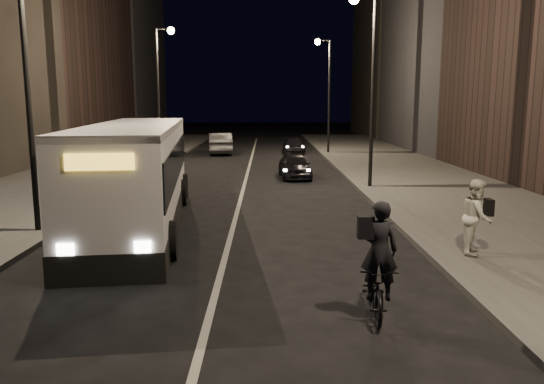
{
  "coord_description": "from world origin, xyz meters",
  "views": [
    {
      "loc": [
        1.04,
        -11.04,
        3.83
      ],
      "look_at": [
        1.18,
        2.61,
        1.5
      ],
      "focal_mm": 35.0,
      "sensor_mm": 36.0,
      "label": 1
    }
  ],
  "objects_px": {
    "car_mid": "(220,143)",
    "car_far": "(294,146)",
    "cyclist_on_bicycle": "(376,277)",
    "car_near": "(295,166)",
    "city_bus": "(137,170)",
    "streetlight_left_near": "(34,45)",
    "streetlight_left_far": "(162,76)",
    "pedestrian_woman": "(477,217)",
    "streetlight_right_mid": "(367,65)",
    "streetlight_right_far": "(326,80)"
  },
  "relations": [
    {
      "from": "cyclist_on_bicycle",
      "to": "car_near",
      "type": "bearing_deg",
      "value": 96.56
    },
    {
      "from": "car_near",
      "to": "car_far",
      "type": "distance_m",
      "value": 13.24
    },
    {
      "from": "cyclist_on_bicycle",
      "to": "car_mid",
      "type": "height_order",
      "value": "cyclist_on_bicycle"
    },
    {
      "from": "streetlight_right_far",
      "to": "streetlight_left_near",
      "type": "height_order",
      "value": "same"
    },
    {
      "from": "streetlight_left_near",
      "to": "pedestrian_woman",
      "type": "height_order",
      "value": "streetlight_left_near"
    },
    {
      "from": "streetlight_right_mid",
      "to": "car_near",
      "type": "bearing_deg",
      "value": 127.91
    },
    {
      "from": "streetlight_left_far",
      "to": "city_bus",
      "type": "bearing_deg",
      "value": -82.01
    },
    {
      "from": "cyclist_on_bicycle",
      "to": "car_far",
      "type": "height_order",
      "value": "cyclist_on_bicycle"
    },
    {
      "from": "city_bus",
      "to": "pedestrian_woman",
      "type": "relative_size",
      "value": 6.47
    },
    {
      "from": "pedestrian_woman",
      "to": "car_mid",
      "type": "height_order",
      "value": "pedestrian_woman"
    },
    {
      "from": "streetlight_left_far",
      "to": "cyclist_on_bicycle",
      "type": "distance_m",
      "value": 25.79
    },
    {
      "from": "streetlight_right_far",
      "to": "car_far",
      "type": "xyz_separation_m",
      "value": [
        -2.24,
        0.91,
        -4.81
      ]
    },
    {
      "from": "car_near",
      "to": "car_far",
      "type": "height_order",
      "value": "car_near"
    },
    {
      "from": "car_far",
      "to": "streetlight_right_mid",
      "type": "bearing_deg",
      "value": -83.17
    },
    {
      "from": "streetlight_right_mid",
      "to": "streetlight_left_near",
      "type": "bearing_deg",
      "value": -143.12
    },
    {
      "from": "cyclist_on_bicycle",
      "to": "pedestrian_woman",
      "type": "bearing_deg",
      "value": 52.22
    },
    {
      "from": "streetlight_right_far",
      "to": "car_mid",
      "type": "bearing_deg",
      "value": 177.41
    },
    {
      "from": "pedestrian_woman",
      "to": "car_near",
      "type": "relative_size",
      "value": 0.51
    },
    {
      "from": "city_bus",
      "to": "car_mid",
      "type": "bearing_deg",
      "value": 81.87
    },
    {
      "from": "streetlight_right_mid",
      "to": "city_bus",
      "type": "distance_m",
      "value": 11.21
    },
    {
      "from": "streetlight_right_far",
      "to": "car_mid",
      "type": "xyz_separation_m",
      "value": [
        -7.74,
        0.35,
        -4.58
      ]
    },
    {
      "from": "streetlight_left_near",
      "to": "streetlight_left_far",
      "type": "height_order",
      "value": "same"
    },
    {
      "from": "streetlight_right_mid",
      "to": "cyclist_on_bicycle",
      "type": "relative_size",
      "value": 3.77
    },
    {
      "from": "car_mid",
      "to": "car_far",
      "type": "distance_m",
      "value": 5.53
    },
    {
      "from": "city_bus",
      "to": "car_near",
      "type": "distance_m",
      "value": 11.65
    },
    {
      "from": "car_near",
      "to": "car_mid",
      "type": "height_order",
      "value": "car_mid"
    },
    {
      "from": "car_near",
      "to": "car_far",
      "type": "xyz_separation_m",
      "value": [
        0.63,
        13.23,
        -0.07
      ]
    },
    {
      "from": "streetlight_left_near",
      "to": "car_mid",
      "type": "relative_size",
      "value": 1.71
    },
    {
      "from": "streetlight_left_far",
      "to": "cyclist_on_bicycle",
      "type": "bearing_deg",
      "value": -70.79
    },
    {
      "from": "streetlight_right_mid",
      "to": "car_near",
      "type": "relative_size",
      "value": 2.23
    },
    {
      "from": "car_mid",
      "to": "city_bus",
      "type": "bearing_deg",
      "value": 81.85
    },
    {
      "from": "city_bus",
      "to": "car_mid",
      "type": "height_order",
      "value": "city_bus"
    },
    {
      "from": "car_near",
      "to": "streetlight_left_near",
      "type": "bearing_deg",
      "value": -127.47
    },
    {
      "from": "city_bus",
      "to": "streetlight_right_mid",
      "type": "bearing_deg",
      "value": 31.51
    },
    {
      "from": "cyclist_on_bicycle",
      "to": "car_near",
      "type": "relative_size",
      "value": 0.59
    },
    {
      "from": "city_bus",
      "to": "car_far",
      "type": "height_order",
      "value": "city_bus"
    },
    {
      "from": "streetlight_right_mid",
      "to": "streetlight_left_far",
      "type": "height_order",
      "value": "same"
    },
    {
      "from": "car_near",
      "to": "pedestrian_woman",
      "type": "bearing_deg",
      "value": -79.23
    },
    {
      "from": "city_bus",
      "to": "car_far",
      "type": "distance_m",
      "value": 24.26
    },
    {
      "from": "streetlight_right_mid",
      "to": "car_mid",
      "type": "xyz_separation_m",
      "value": [
        -7.74,
        16.35,
        -4.58
      ]
    },
    {
      "from": "pedestrian_woman",
      "to": "car_far",
      "type": "height_order",
      "value": "pedestrian_woman"
    },
    {
      "from": "streetlight_left_far",
      "to": "car_near",
      "type": "bearing_deg",
      "value": -39.02
    },
    {
      "from": "streetlight_left_far",
      "to": "pedestrian_woman",
      "type": "xyz_separation_m",
      "value": [
        11.48,
        -20.54,
        -4.28
      ]
    },
    {
      "from": "pedestrian_woman",
      "to": "car_mid",
      "type": "distance_m",
      "value": 28.22
    },
    {
      "from": "streetlight_right_mid",
      "to": "streetlight_right_far",
      "type": "height_order",
      "value": "same"
    },
    {
      "from": "car_mid",
      "to": "streetlight_left_far",
      "type": "bearing_deg",
      "value": 58.61
    },
    {
      "from": "streetlight_right_mid",
      "to": "cyclist_on_bicycle",
      "type": "xyz_separation_m",
      "value": [
        -2.32,
        -13.95,
        -4.64
      ]
    },
    {
      "from": "streetlight_right_far",
      "to": "streetlight_left_near",
      "type": "distance_m",
      "value": 26.26
    },
    {
      "from": "streetlight_left_near",
      "to": "city_bus",
      "type": "relative_size",
      "value": 0.68
    },
    {
      "from": "streetlight_right_mid",
      "to": "car_near",
      "type": "distance_m",
      "value": 6.65
    }
  ]
}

